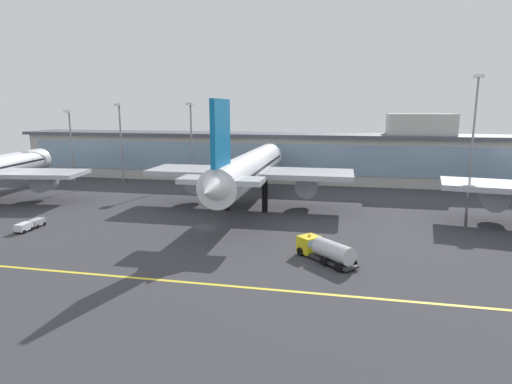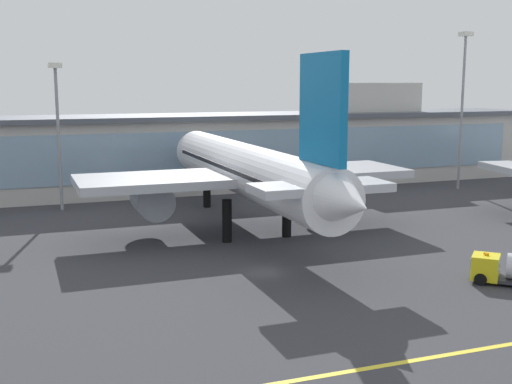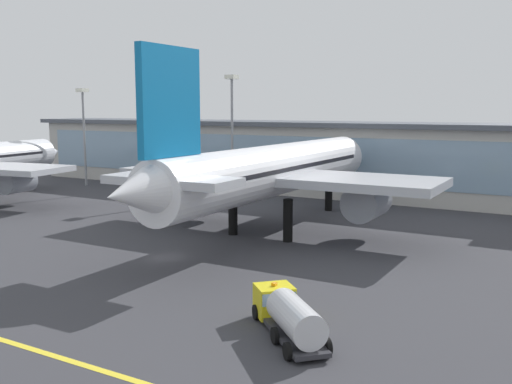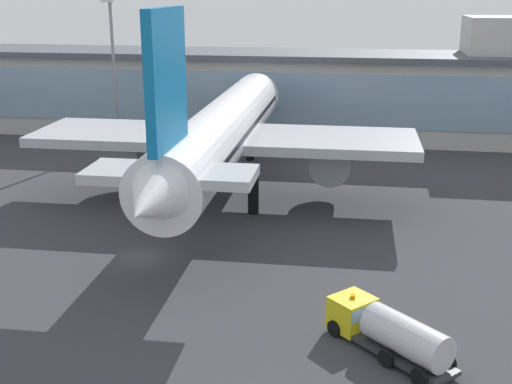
# 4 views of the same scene
# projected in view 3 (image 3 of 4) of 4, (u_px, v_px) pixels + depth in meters

# --- Properties ---
(ground_plane) EXTENTS (188.23, 188.23, 0.00)m
(ground_plane) POSITION_uv_depth(u_px,v_px,m) (165.00, 258.00, 58.89)
(ground_plane) COLOR #38383D
(terminal_building) EXTENTS (137.45, 14.00, 17.90)m
(terminal_building) POSITION_uv_depth(u_px,v_px,m) (354.00, 157.00, 99.25)
(terminal_building) COLOR beige
(terminal_building) RESTS_ON ground
(airliner_near_right) EXTENTS (39.83, 55.72, 20.56)m
(airliner_near_right) POSITION_uv_depth(u_px,v_px,m) (273.00, 172.00, 69.59)
(airliner_near_right) COLOR black
(airliner_near_right) RESTS_ON ground
(fuel_tanker_truck) EXTENTS (8.17, 8.04, 2.90)m
(fuel_tanker_truck) POSITION_uv_depth(u_px,v_px,m) (288.00, 313.00, 38.75)
(fuel_tanker_truck) COLOR black
(fuel_tanker_truck) RESTS_ON ground
(apron_light_mast_west) EXTENTS (1.80, 1.80, 18.84)m
(apron_light_mast_west) POSITION_uv_depth(u_px,v_px,m) (84.00, 120.00, 111.85)
(apron_light_mast_west) COLOR gray
(apron_light_mast_west) RESTS_ON ground
(apron_light_mast_centre) EXTENTS (1.80, 1.80, 20.63)m
(apron_light_mast_centre) POSITION_uv_depth(u_px,v_px,m) (232.00, 116.00, 98.01)
(apron_light_mast_centre) COLOR gray
(apron_light_mast_centre) RESTS_ON ground
(apron_light_mast_far_east) EXTENTS (1.80, 1.80, 20.50)m
(apron_light_mast_far_east) POSITION_uv_depth(u_px,v_px,m) (144.00, 115.00, 107.69)
(apron_light_mast_far_east) COLOR gray
(apron_light_mast_far_east) RESTS_ON ground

